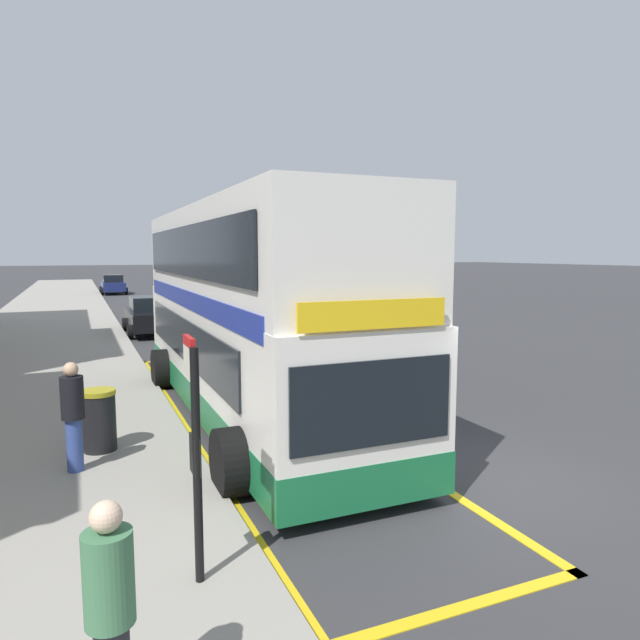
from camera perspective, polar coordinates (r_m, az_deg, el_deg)
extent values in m
plane|color=#333335|center=(39.28, -14.68, 1.50)|extent=(260.00, 260.00, 0.00)
cube|color=gray|center=(38.87, -24.94, 1.13)|extent=(6.00, 76.00, 0.14)
cube|color=white|center=(12.36, -7.25, -3.15)|extent=(2.54, 11.23, 2.30)
cube|color=white|center=(12.18, -7.40, 6.63)|extent=(2.52, 11.01, 1.90)
cube|color=#196B3D|center=(12.54, -7.19, -6.98)|extent=(2.56, 11.25, 0.60)
cube|color=navy|center=(12.22, -7.33, 2.26)|extent=(2.57, 10.34, 0.36)
cube|color=black|center=(12.42, -13.52, -1.84)|extent=(0.04, 8.99, 0.90)
cube|color=black|center=(11.89, -13.43, 6.74)|extent=(0.04, 9.89, 1.00)
cube|color=black|center=(7.18, 5.38, -8.36)|extent=(2.24, 0.04, 1.10)
cube|color=yellow|center=(6.97, 5.49, 0.56)|extent=(2.03, 0.04, 0.36)
cylinder|color=black|center=(8.46, -8.49, -13.86)|extent=(0.56, 1.00, 1.00)
cylinder|color=black|center=(9.47, 7.98, -11.57)|extent=(0.56, 1.00, 1.00)
cylinder|color=black|center=(15.23, -15.39, -4.72)|extent=(0.56, 1.00, 1.00)
cylinder|color=black|center=(15.81, -5.55, -4.08)|extent=(0.56, 1.00, 1.00)
cube|color=gold|center=(12.04, -13.54, -10.14)|extent=(0.16, 14.46, 0.01)
cube|color=gold|center=(12.85, -0.12, -8.87)|extent=(0.16, 14.46, 0.01)
cube|color=gold|center=(6.42, 14.27, -26.13)|extent=(3.15, 0.16, 0.01)
cube|color=gold|center=(19.14, -12.77, -3.82)|extent=(3.15, 0.16, 0.01)
cylinder|color=black|center=(5.97, -12.24, -14.21)|extent=(0.09, 0.09, 2.42)
cube|color=silver|center=(5.93, -12.96, -4.02)|extent=(0.05, 0.42, 0.30)
cube|color=red|center=(5.90, -13.01, -2.11)|extent=(0.05, 0.42, 0.10)
cube|color=black|center=(6.03, -12.45, -13.07)|extent=(0.06, 0.28, 0.40)
cube|color=black|center=(25.34, -16.69, 0.13)|extent=(1.76, 4.20, 0.72)
cube|color=black|center=(25.17, -16.71, 1.60)|extent=(1.52, 1.90, 0.60)
cylinder|color=black|center=(26.58, -18.99, -0.44)|extent=(0.22, 0.60, 0.60)
cylinder|color=black|center=(26.78, -15.00, -0.25)|extent=(0.22, 0.60, 0.60)
cylinder|color=black|center=(24.00, -18.51, -1.16)|extent=(0.22, 0.60, 0.60)
cylinder|color=black|center=(24.22, -14.10, -0.94)|extent=(0.22, 0.60, 0.60)
cube|color=navy|center=(50.89, -20.04, 3.21)|extent=(1.76, 4.20, 0.72)
cube|color=black|center=(50.76, -20.07, 3.95)|extent=(1.52, 1.90, 0.60)
cylinder|color=black|center=(52.16, -21.14, 2.85)|extent=(0.22, 0.60, 0.60)
cylinder|color=black|center=(52.27, -19.09, 2.94)|extent=(0.22, 0.60, 0.60)
cylinder|color=black|center=(49.57, -21.02, 2.67)|extent=(0.22, 0.60, 0.60)
cylinder|color=black|center=(49.67, -18.86, 2.76)|extent=(0.22, 0.60, 0.60)
cylinder|color=#3F724C|center=(4.45, -20.45, -23.08)|extent=(0.34, 0.34, 0.65)
sphere|color=beige|center=(4.26, -20.70, -17.99)|extent=(0.22, 0.22, 0.22)
cylinder|color=#33478C|center=(9.64, -23.41, -11.42)|extent=(0.24, 0.24, 0.82)
cylinder|color=black|center=(9.44, -23.62, -7.16)|extent=(0.34, 0.34, 0.65)
sphere|color=tan|center=(9.35, -23.75, -4.56)|extent=(0.22, 0.22, 0.22)
cylinder|color=black|center=(10.42, -21.28, -9.57)|extent=(0.54, 0.54, 0.96)
cylinder|color=#A5991E|center=(10.29, -21.40, -6.78)|extent=(0.57, 0.57, 0.08)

